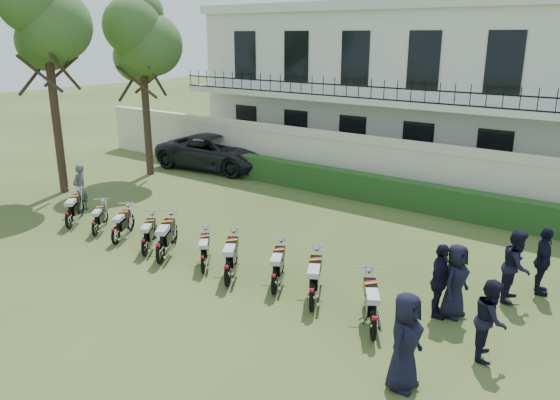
{
  "coord_description": "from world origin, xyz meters",
  "views": [
    {
      "loc": [
        9.99,
        -10.71,
        6.05
      ],
      "look_at": [
        0.4,
        2.17,
        1.16
      ],
      "focal_mm": 35.0,
      "sensor_mm": 36.0,
      "label": 1
    }
  ],
  "objects_px": {
    "tree_west_near": "(142,38)",
    "officer_5": "(543,261)",
    "motorcycle_0": "(68,215)",
    "suv": "(216,152)",
    "officer_2": "(440,281)",
    "officer_3": "(455,281)",
    "motorcycle_9": "(373,319)",
    "officer_0": "(405,342)",
    "officer_4": "(516,266)",
    "motorcycle_1": "(95,224)",
    "motorcycle_4": "(160,247)",
    "motorcycle_7": "(274,277)",
    "motorcycle_8": "(312,291)",
    "inspector": "(80,188)",
    "motorcycle_2": "(115,231)",
    "officer_1": "(490,319)",
    "motorcycle_3": "(144,242)",
    "tree_west_mid": "(44,17)",
    "motorcycle_6": "(227,268)",
    "motorcycle_5": "(203,258)"
  },
  "relations": [
    {
      "from": "motorcycle_4",
      "to": "officer_2",
      "type": "height_order",
      "value": "officer_2"
    },
    {
      "from": "suv",
      "to": "officer_2",
      "type": "height_order",
      "value": "officer_2"
    },
    {
      "from": "motorcycle_5",
      "to": "motorcycle_4",
      "type": "bearing_deg",
      "value": 151.17
    },
    {
      "from": "suv",
      "to": "motorcycle_8",
      "type": "bearing_deg",
      "value": -135.78
    },
    {
      "from": "motorcycle_5",
      "to": "motorcycle_0",
      "type": "bearing_deg",
      "value": 141.57
    },
    {
      "from": "motorcycle_0",
      "to": "motorcycle_9",
      "type": "relative_size",
      "value": 0.88
    },
    {
      "from": "motorcycle_9",
      "to": "officer_0",
      "type": "distance_m",
      "value": 1.6
    },
    {
      "from": "motorcycle_6",
      "to": "motorcycle_2",
      "type": "bearing_deg",
      "value": 144.86
    },
    {
      "from": "tree_west_mid",
      "to": "motorcycle_5",
      "type": "relative_size",
      "value": 6.3
    },
    {
      "from": "inspector",
      "to": "motorcycle_3",
      "type": "bearing_deg",
      "value": 53.97
    },
    {
      "from": "tree_west_near",
      "to": "officer_0",
      "type": "relative_size",
      "value": 4.33
    },
    {
      "from": "tree_west_mid",
      "to": "officer_5",
      "type": "distance_m",
      "value": 18.34
    },
    {
      "from": "motorcycle_1",
      "to": "suv",
      "type": "distance_m",
      "value": 9.46
    },
    {
      "from": "motorcycle_0",
      "to": "motorcycle_2",
      "type": "bearing_deg",
      "value": -39.91
    },
    {
      "from": "motorcycle_7",
      "to": "officer_2",
      "type": "xyz_separation_m",
      "value": [
        3.54,
        1.36,
        0.37
      ]
    },
    {
      "from": "officer_2",
      "to": "officer_3",
      "type": "relative_size",
      "value": 1.01
    },
    {
      "from": "motorcycle_6",
      "to": "motorcycle_1",
      "type": "bearing_deg",
      "value": 144.62
    },
    {
      "from": "motorcycle_5",
      "to": "officer_1",
      "type": "height_order",
      "value": "officer_1"
    },
    {
      "from": "motorcycle_1",
      "to": "motorcycle_2",
      "type": "relative_size",
      "value": 0.87
    },
    {
      "from": "motorcycle_0",
      "to": "suv",
      "type": "relative_size",
      "value": 0.27
    },
    {
      "from": "motorcycle_5",
      "to": "motorcycle_7",
      "type": "distance_m",
      "value": 2.25
    },
    {
      "from": "motorcycle_7",
      "to": "officer_0",
      "type": "distance_m",
      "value": 4.29
    },
    {
      "from": "officer_2",
      "to": "suv",
      "type": "bearing_deg",
      "value": 55.58
    },
    {
      "from": "officer_4",
      "to": "motorcycle_1",
      "type": "bearing_deg",
      "value": 102.34
    },
    {
      "from": "tree_west_mid",
      "to": "officer_3",
      "type": "xyz_separation_m",
      "value": [
        16.01,
        -0.61,
        -5.82
      ]
    },
    {
      "from": "motorcycle_8",
      "to": "inspector",
      "type": "height_order",
      "value": "inspector"
    },
    {
      "from": "officer_4",
      "to": "suv",
      "type": "bearing_deg",
      "value": 65.48
    },
    {
      "from": "motorcycle_7",
      "to": "officer_3",
      "type": "bearing_deg",
      "value": -6.13
    },
    {
      "from": "tree_west_mid",
      "to": "motorcycle_4",
      "type": "relative_size",
      "value": 4.85
    },
    {
      "from": "tree_west_near",
      "to": "motorcycle_1",
      "type": "xyz_separation_m",
      "value": [
        4.83,
        -6.35,
        -5.47
      ]
    },
    {
      "from": "motorcycle_2",
      "to": "motorcycle_9",
      "type": "distance_m",
      "value": 8.64
    },
    {
      "from": "motorcycle_2",
      "to": "officer_1",
      "type": "bearing_deg",
      "value": -27.53
    },
    {
      "from": "officer_1",
      "to": "tree_west_mid",
      "type": "bearing_deg",
      "value": 69.07
    },
    {
      "from": "officer_0",
      "to": "officer_1",
      "type": "bearing_deg",
      "value": -24.39
    },
    {
      "from": "motorcycle_4",
      "to": "officer_3",
      "type": "bearing_deg",
      "value": -17.9
    },
    {
      "from": "motorcycle_4",
      "to": "motorcycle_9",
      "type": "bearing_deg",
      "value": -33.16
    },
    {
      "from": "suv",
      "to": "motorcycle_6",
      "type": "bearing_deg",
      "value": -143.17
    },
    {
      "from": "motorcycle_3",
      "to": "motorcycle_9",
      "type": "bearing_deg",
      "value": -38.18
    },
    {
      "from": "inspector",
      "to": "officer_1",
      "type": "height_order",
      "value": "inspector"
    },
    {
      "from": "motorcycle_3",
      "to": "officer_0",
      "type": "xyz_separation_m",
      "value": [
        8.37,
        -1.19,
        0.45
      ]
    },
    {
      "from": "tree_west_near",
      "to": "motorcycle_4",
      "type": "bearing_deg",
      "value": -39.14
    },
    {
      "from": "tree_west_near",
      "to": "officer_5",
      "type": "height_order",
      "value": "tree_west_near"
    },
    {
      "from": "tree_west_near",
      "to": "motorcycle_8",
      "type": "relative_size",
      "value": 4.25
    },
    {
      "from": "motorcycle_2",
      "to": "officer_4",
      "type": "relative_size",
      "value": 0.9
    },
    {
      "from": "motorcycle_7",
      "to": "motorcycle_9",
      "type": "bearing_deg",
      "value": -37.26
    },
    {
      "from": "motorcycle_1",
      "to": "officer_1",
      "type": "bearing_deg",
      "value": -36.04
    },
    {
      "from": "suv",
      "to": "officer_0",
      "type": "bearing_deg",
      "value": -133.46
    },
    {
      "from": "tree_west_mid",
      "to": "motorcycle_1",
      "type": "relative_size",
      "value": 6.46
    },
    {
      "from": "motorcycle_1",
      "to": "suv",
      "type": "relative_size",
      "value": 0.24
    },
    {
      "from": "motorcycle_9",
      "to": "inspector",
      "type": "xyz_separation_m",
      "value": [
        -12.37,
        1.59,
        0.34
      ]
    }
  ]
}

